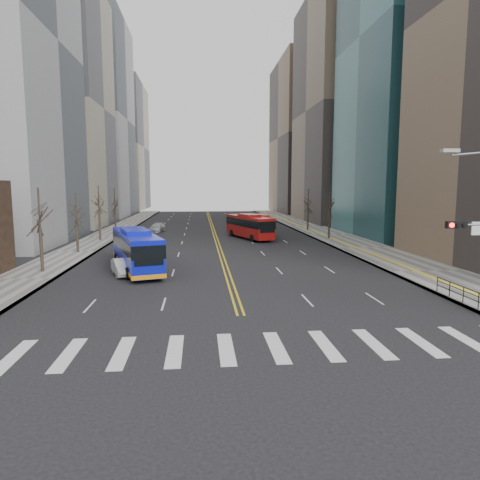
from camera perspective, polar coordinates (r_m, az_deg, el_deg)
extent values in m
plane|color=black|center=(20.58, 1.53, -14.19)|extent=(220.00, 220.00, 0.00)
cube|color=slate|center=(67.44, 11.71, 0.72)|extent=(7.00, 130.00, 0.15)
cube|color=slate|center=(65.99, -17.79, 0.38)|extent=(5.00, 130.00, 0.15)
cube|color=silver|center=(22.06, -27.96, -13.54)|extent=(0.70, 4.00, 0.01)
cube|color=silver|center=(21.29, -21.89, -13.96)|extent=(0.70, 4.00, 0.01)
cube|color=silver|center=(20.75, -15.42, -14.25)|extent=(0.70, 4.00, 0.01)
cube|color=silver|center=(20.48, -8.69, -14.36)|extent=(0.70, 4.00, 0.01)
cube|color=silver|center=(20.48, -1.86, -14.28)|extent=(0.70, 4.00, 0.01)
cube|color=silver|center=(20.75, 4.87, -14.02)|extent=(0.70, 4.00, 0.01)
cube|color=silver|center=(21.28, 11.33, -13.58)|extent=(0.70, 4.00, 0.01)
cube|color=silver|center=(22.05, 17.38, -13.02)|extent=(0.70, 4.00, 0.01)
cube|color=silver|center=(23.04, 22.93, -12.38)|extent=(0.70, 4.00, 0.01)
cube|color=silver|center=(24.22, 27.97, -11.70)|extent=(0.70, 4.00, 0.01)
cube|color=gold|center=(74.43, -3.76, 1.39)|extent=(0.15, 100.00, 0.01)
cube|color=gold|center=(74.44, -3.45, 1.40)|extent=(0.15, 100.00, 0.01)
cube|color=gray|center=(90.88, -24.72, 15.73)|extent=(22.00, 22.00, 44.00)
cube|color=gray|center=(116.56, -19.80, 14.91)|extent=(20.00, 26.00, 48.00)
cube|color=#2F666A|center=(74.47, 23.47, 23.40)|extent=(20.00, 22.00, 58.00)
cube|color=#766451|center=(96.91, 14.73, 16.16)|extent=(20.00, 26.00, 46.00)
cube|color=gray|center=(147.00, -16.22, 11.79)|extent=(18.00, 30.00, 40.00)
cube|color=brown|center=(126.71, 9.16, 13.22)|extent=(18.00, 30.00, 42.00)
cube|color=black|center=(24.98, 26.89, 1.82)|extent=(1.10, 0.28, 0.38)
cylinder|color=#FF190C|center=(24.66, 26.40, 1.78)|extent=(0.24, 0.08, 0.24)
cylinder|color=black|center=(24.85, 27.09, 1.78)|extent=(0.24, 0.08, 0.24)
cylinder|color=black|center=(25.04, 27.76, 1.78)|extent=(0.24, 0.08, 0.24)
cube|color=silver|center=(25.72, 29.32, 1.36)|extent=(0.90, 0.06, 0.70)
cube|color=#999993|center=(24.65, 26.20, 10.65)|extent=(0.90, 0.35, 0.18)
cube|color=black|center=(30.72, 27.68, -5.58)|extent=(0.04, 6.00, 0.04)
cylinder|color=black|center=(29.62, 29.21, -7.12)|extent=(0.06, 0.06, 1.00)
cylinder|color=black|center=(30.83, 27.62, -6.49)|extent=(0.06, 0.06, 1.00)
cylinder|color=black|center=(32.05, 26.16, -5.90)|extent=(0.06, 0.06, 1.00)
cylinder|color=black|center=(33.31, 24.81, -5.36)|extent=(0.06, 0.06, 1.00)
cylinder|color=black|center=(40.78, -24.95, -1.31)|extent=(0.28, 0.28, 3.90)
cylinder|color=black|center=(51.21, -20.87, 0.32)|extent=(0.28, 0.28, 3.60)
cylinder|color=black|center=(61.80, -18.19, 1.72)|extent=(0.28, 0.28, 4.00)
cylinder|color=black|center=(72.54, -16.29, 2.47)|extent=(0.28, 0.28, 3.80)
cylinder|color=black|center=(62.08, 11.78, 1.72)|extent=(0.28, 0.28, 3.50)
cylinder|color=black|center=(73.57, 9.03, 2.71)|extent=(0.28, 0.28, 3.75)
cube|color=#0C15B9|center=(39.64, -13.70, -1.19)|extent=(6.20, 12.89, 3.03)
cube|color=black|center=(39.56, -13.72, -0.36)|extent=(6.26, 12.93, 1.08)
cube|color=#0C15B9|center=(39.44, -13.77, 1.13)|extent=(3.31, 4.86, 0.40)
cube|color=orange|center=(39.85, -13.64, -3.06)|extent=(6.26, 12.93, 0.35)
cylinder|color=black|center=(35.73, -14.75, -4.35)|extent=(0.58, 1.04, 1.00)
cylinder|color=black|center=(36.15, -10.59, -4.10)|extent=(0.58, 1.04, 1.00)
cylinder|color=black|center=(43.66, -16.16, -2.33)|extent=(0.58, 1.04, 1.00)
cylinder|color=black|center=(44.01, -12.74, -2.14)|extent=(0.58, 1.04, 1.00)
cube|color=#AE1512|center=(61.44, 1.25, 1.85)|extent=(5.94, 11.32, 2.88)
cube|color=black|center=(61.39, 1.25, 2.37)|extent=(6.01, 11.36, 1.03)
cube|color=#AE1512|center=(61.32, 1.25, 3.28)|extent=(3.15, 4.32, 0.40)
cylinder|color=black|center=(57.85, 1.62, 0.24)|extent=(0.60, 1.04, 1.00)
cylinder|color=black|center=(58.98, 3.83, 0.36)|extent=(0.60, 1.04, 1.00)
cylinder|color=black|center=(64.28, -1.13, 0.93)|extent=(0.60, 1.04, 1.00)
cylinder|color=black|center=(65.30, 0.91, 1.03)|extent=(0.60, 1.04, 1.00)
cube|color=#AE1512|center=(64.89, 2.87, 2.01)|extent=(2.33, 10.17, 2.61)
cube|color=black|center=(64.84, 2.88, 2.48)|extent=(2.39, 10.19, 0.95)
cube|color=#AE1512|center=(64.77, 2.88, 3.25)|extent=(1.86, 3.56, 0.40)
cylinder|color=black|center=(61.64, 2.24, 0.66)|extent=(0.30, 1.00, 1.00)
cylinder|color=black|center=(61.99, 4.36, 0.68)|extent=(0.30, 1.00, 1.00)
cylinder|color=black|center=(68.05, 1.50, 1.28)|extent=(0.30, 1.00, 1.00)
cylinder|color=black|center=(68.37, 3.43, 1.30)|extent=(0.30, 1.00, 1.00)
imported|color=silver|center=(37.70, -15.35, -3.48)|extent=(2.76, 4.42, 1.37)
imported|color=black|center=(66.54, 2.02, 1.31)|extent=(2.19, 4.28, 1.39)
imported|color=#ABACB1|center=(71.53, -11.01, 1.61)|extent=(2.86, 5.18, 1.42)
imported|color=black|center=(99.42, 1.90, 3.22)|extent=(3.30, 4.92, 1.25)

